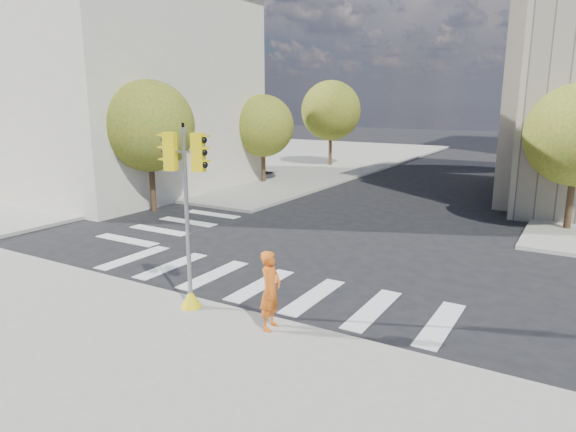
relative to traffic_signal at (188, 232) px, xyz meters
The scene contains 9 objects.
ground 5.13m from the traffic_signal, 82.90° to the left, with size 160.00×160.00×0.00m, color black.
sidewalk_far_left 36.31m from the traffic_signal, 122.41° to the left, with size 28.00×40.00×0.15m, color gray.
classical_building 23.54m from the traffic_signal, 147.03° to the left, with size 19.00×15.00×12.70m.
tree_lw_near 13.29m from the traffic_signal, 139.10° to the left, with size 4.40×4.40×6.41m.
tree_lw_mid 21.14m from the traffic_signal, 118.09° to the left, with size 4.00×4.00×5.77m.
tree_lw_far 30.36m from the traffic_signal, 109.14° to the left, with size 4.80×4.80×6.95m.
traffic_signal is the anchor object (origin of this frame).
photographer 2.72m from the traffic_signal, ahead, with size 0.70×0.46×1.92m, color #D35913.
planter_wall 15.18m from the traffic_signal, 155.53° to the left, with size 6.00×0.40×0.50m, color white.
Camera 1 is at (8.07, -14.17, 5.52)m, focal length 32.00 mm.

